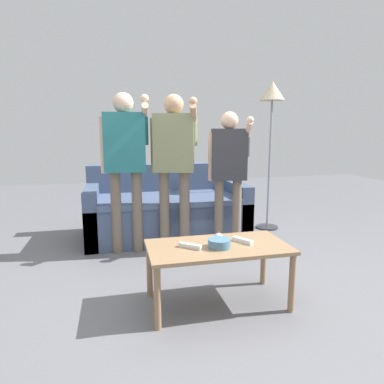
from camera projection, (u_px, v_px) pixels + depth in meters
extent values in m
plane|color=slate|center=(208.00, 289.00, 2.63)|extent=(12.00, 12.00, 0.00)
cube|color=#475675|center=(167.00, 218.00, 3.95)|extent=(1.81, 0.91, 0.43)
cube|color=#4D5D7E|center=(167.00, 199.00, 3.84)|extent=(1.53, 0.79, 0.06)
cube|color=#475675|center=(162.00, 179.00, 4.23)|extent=(1.81, 0.18, 0.39)
cube|color=#475675|center=(93.00, 214.00, 3.75)|extent=(0.14, 0.91, 0.62)
cube|color=#475675|center=(234.00, 207.00, 4.13)|extent=(0.14, 0.91, 0.62)
cube|color=#997551|center=(218.00, 247.00, 2.34)|extent=(0.98, 0.51, 0.03)
cylinder|color=#997551|center=(157.00, 298.00, 2.06)|extent=(0.04, 0.04, 0.41)
cylinder|color=#997551|center=(292.00, 283.00, 2.27)|extent=(0.04, 0.04, 0.41)
cylinder|color=#997551|center=(150.00, 270.00, 2.48)|extent=(0.04, 0.04, 0.41)
cylinder|color=#997551|center=(263.00, 259.00, 2.69)|extent=(0.04, 0.04, 0.41)
cylinder|color=teal|center=(219.00, 243.00, 2.28)|extent=(0.15, 0.15, 0.06)
ellipsoid|color=white|center=(219.00, 236.00, 2.46)|extent=(0.06, 0.09, 0.05)
cylinder|color=#4C4C51|center=(218.00, 232.00, 2.47)|extent=(0.02, 0.02, 0.01)
cylinder|color=#2D2D33|center=(267.00, 227.00, 4.31)|extent=(0.28, 0.28, 0.02)
cylinder|color=gray|center=(269.00, 165.00, 4.17)|extent=(0.03, 0.03, 1.57)
cone|color=#C1AD89|center=(272.00, 91.00, 4.01)|extent=(0.30, 0.30, 0.22)
cylinder|color=#756656|center=(116.00, 213.00, 3.36)|extent=(0.10, 0.10, 0.83)
cylinder|color=#756656|center=(137.00, 212.00, 3.40)|extent=(0.10, 0.10, 0.83)
cube|color=#28757A|center=(124.00, 142.00, 3.26)|extent=(0.40, 0.22, 0.57)
sphere|color=beige|center=(123.00, 103.00, 3.19)|extent=(0.20, 0.20, 0.20)
cylinder|color=beige|center=(104.00, 145.00, 3.23)|extent=(0.07, 0.07, 0.54)
cylinder|color=#28757A|center=(145.00, 131.00, 3.28)|extent=(0.07, 0.07, 0.27)
cylinder|color=beige|center=(144.00, 112.00, 3.19)|extent=(0.08, 0.27, 0.17)
sphere|color=beige|center=(144.00, 99.00, 3.11)|extent=(0.08, 0.08, 0.08)
cylinder|color=#756656|center=(165.00, 212.00, 3.43)|extent=(0.10, 0.10, 0.82)
cylinder|color=#756656|center=(185.00, 212.00, 3.42)|extent=(0.10, 0.10, 0.82)
cube|color=gray|center=(174.00, 143.00, 3.30)|extent=(0.43, 0.31, 0.57)
sphere|color=tan|center=(174.00, 104.00, 3.24)|extent=(0.20, 0.20, 0.20)
cylinder|color=tan|center=(154.00, 146.00, 3.32)|extent=(0.07, 0.07, 0.54)
cylinder|color=gray|center=(194.00, 132.00, 3.28)|extent=(0.07, 0.07, 0.27)
cylinder|color=tan|center=(193.00, 114.00, 3.18)|extent=(0.13, 0.27, 0.20)
sphere|color=tan|center=(193.00, 101.00, 3.08)|extent=(0.08, 0.08, 0.08)
cylinder|color=#756656|center=(219.00, 215.00, 3.47)|extent=(0.09, 0.09, 0.74)
cylinder|color=#756656|center=(237.00, 215.00, 3.48)|extent=(0.09, 0.09, 0.74)
cube|color=#38383D|center=(229.00, 154.00, 3.37)|extent=(0.38, 0.26, 0.51)
sphere|color=beige|center=(230.00, 121.00, 3.31)|extent=(0.18, 0.18, 0.18)
cylinder|color=beige|center=(211.00, 157.00, 3.37)|extent=(0.06, 0.06, 0.48)
cylinder|color=#38383D|center=(247.00, 145.00, 3.35)|extent=(0.06, 0.06, 0.24)
cylinder|color=beige|center=(248.00, 130.00, 3.25)|extent=(0.10, 0.23, 0.20)
sphere|color=beige|center=(250.00, 120.00, 3.16)|extent=(0.07, 0.07, 0.07)
cube|color=white|center=(190.00, 246.00, 2.28)|extent=(0.15, 0.13, 0.03)
cylinder|color=silver|center=(186.00, 243.00, 2.29)|extent=(0.01, 0.01, 0.00)
cube|color=silver|center=(197.00, 245.00, 2.25)|extent=(0.02, 0.02, 0.00)
cube|color=white|center=(243.00, 240.00, 2.39)|extent=(0.11, 0.16, 0.03)
cylinder|color=silver|center=(239.00, 237.00, 2.41)|extent=(0.01, 0.01, 0.00)
cube|color=silver|center=(248.00, 240.00, 2.36)|extent=(0.02, 0.02, 0.00)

